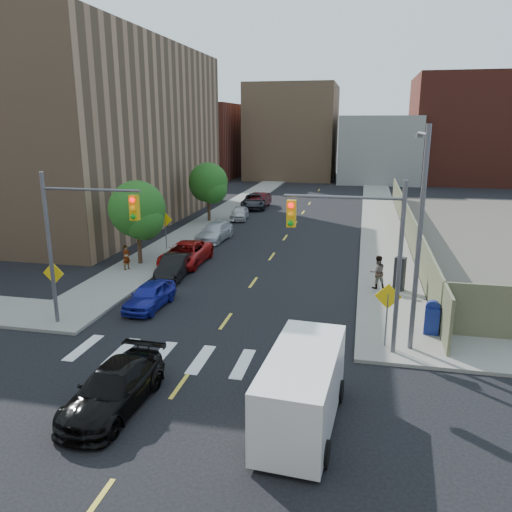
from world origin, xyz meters
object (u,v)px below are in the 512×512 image
at_px(parked_car_blue, 150,295).
at_px(parked_car_grey, 255,201).
at_px(black_sedan, 114,389).
at_px(pedestrian_east, 377,272).
at_px(cargo_van, 303,385).
at_px(payphone, 400,274).
at_px(pedestrian_west, 126,257).
at_px(parked_car_maroon, 260,200).
at_px(parked_car_silver, 215,232).
at_px(parked_car_black, 175,266).
at_px(mailbox, 432,318).
at_px(parked_car_red, 186,254).
at_px(parked_car_white, 239,213).

height_order(parked_car_blue, parked_car_grey, parked_car_grey).
xyz_separation_m(black_sedan, pedestrian_east, (8.57, 13.89, 0.39)).
height_order(cargo_van, pedestrian_east, cargo_van).
relative_size(payphone, pedestrian_west, 1.19).
distance_m(parked_car_blue, parked_car_maroon, 31.28).
bearing_deg(pedestrian_west, pedestrian_east, -67.36).
bearing_deg(parked_car_silver, pedestrian_east, -33.39).
height_order(parked_car_black, black_sedan, black_sedan).
bearing_deg(mailbox, parked_car_blue, -175.88).
bearing_deg(parked_car_red, mailbox, -30.24).
bearing_deg(black_sedan, mailbox, 39.02).
relative_size(parked_car_black, mailbox, 2.68).
distance_m(mailbox, pedestrian_east, 6.23).
bearing_deg(black_sedan, payphone, 56.97).
height_order(parked_car_red, parked_car_maroon, parked_car_maroon).
distance_m(black_sedan, pedestrian_west, 15.80).
distance_m(parked_car_white, mailbox, 28.61).
bearing_deg(parked_car_white, parked_car_blue, -92.78).
height_order(parked_car_silver, black_sedan, black_sedan).
relative_size(black_sedan, payphone, 2.58).
bearing_deg(mailbox, parked_car_red, 156.33).
distance_m(parked_car_maroon, pedestrian_west, 25.90).
bearing_deg(parked_car_black, cargo_van, -59.71).
xyz_separation_m(parked_car_grey, mailbox, (14.70, -31.36, 0.11)).
distance_m(parked_car_black, black_sedan, 14.37).
relative_size(parked_car_maroon, payphone, 2.55).
xyz_separation_m(parked_car_red, mailbox, (14.36, -8.58, 0.15)).
height_order(parked_car_blue, payphone, payphone).
bearing_deg(cargo_van, parked_car_black, 128.68).
bearing_deg(pedestrian_east, pedestrian_west, -20.13).
relative_size(black_sedan, pedestrian_west, 3.07).
relative_size(parked_car_black, pedestrian_east, 2.18).
bearing_deg(parked_car_white, mailbox, -64.99).
height_order(parked_car_silver, parked_car_white, parked_car_silver).
relative_size(parked_car_silver, cargo_van, 0.89).
xyz_separation_m(parked_car_maroon, black_sedan, (3.51, -40.06, -0.08)).
xyz_separation_m(mailbox, pedestrian_west, (-17.39, 6.28, 0.04)).
bearing_deg(pedestrian_west, parked_car_white, 16.00).
height_order(parked_car_red, parked_car_silver, parked_car_red).
relative_size(parked_car_black, parked_car_maroon, 0.86).
height_order(cargo_van, payphone, cargo_van).
xyz_separation_m(parked_car_blue, cargo_van, (8.71, -8.27, 0.60)).
distance_m(parked_car_grey, pedestrian_east, 28.43).
bearing_deg(parked_car_maroon, cargo_van, -73.44).
relative_size(parked_car_grey, pedestrian_east, 2.98).
xyz_separation_m(parked_car_maroon, parked_car_grey, (-0.41, -0.63, -0.01)).
distance_m(parked_car_black, mailbox, 15.28).
height_order(black_sedan, cargo_van, cargo_van).
xyz_separation_m(parked_car_silver, parked_car_white, (-0.22, 8.93, -0.04)).
relative_size(parked_car_blue, pedestrian_west, 2.44).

